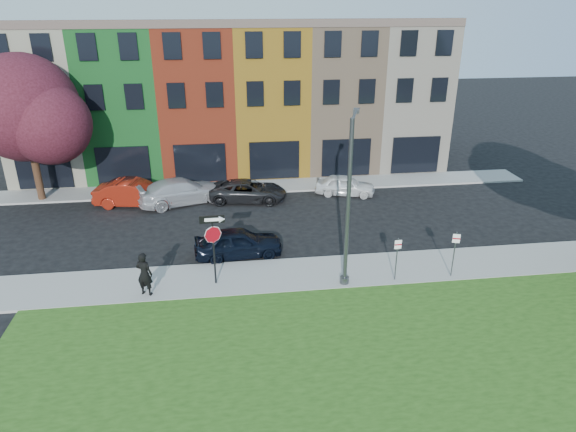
{
  "coord_description": "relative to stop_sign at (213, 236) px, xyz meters",
  "views": [
    {
      "loc": [
        -3.42,
        -17.3,
        11.81
      ],
      "look_at": [
        -0.65,
        4.0,
        2.57
      ],
      "focal_mm": 32.0,
      "sensor_mm": 36.0,
      "label": 1
    }
  ],
  "objects": [
    {
      "name": "man",
      "position": [
        -2.92,
        -0.53,
        -1.33
      ],
      "size": [
        1.04,
        0.97,
        1.95
      ],
      "primitive_type": "imported",
      "rotation": [
        0.0,
        0.0,
        2.75
      ],
      "color": "black",
      "rests_on": "sidewalk_near"
    },
    {
      "name": "street_lamp",
      "position": [
        5.71,
        -0.51,
        1.41
      ],
      "size": [
        1.07,
        2.49,
        7.35
      ],
      "rotation": [
        0.0,
        0.0,
        -0.32
      ],
      "color": "#494C4F",
      "rests_on": "sidewalk_near"
    },
    {
      "name": "parking_sign_a",
      "position": [
        7.95,
        -0.73,
        -1.01
      ],
      "size": [
        0.32,
        0.09,
        2.04
      ],
      "rotation": [
        0.0,
        0.0,
        0.06
      ],
      "color": "#494C4F",
      "rests_on": "sidewalk_near"
    },
    {
      "name": "sedan_near",
      "position": [
        1.12,
        2.68,
        -1.7
      ],
      "size": [
        2.42,
        4.54,
        1.45
      ],
      "primitive_type": "imported",
      "rotation": [
        0.0,
        0.0,
        1.65
      ],
      "color": "black",
      "rests_on": "ground"
    },
    {
      "name": "sidewalk_far",
      "position": [
        1.05,
        12.38,
        -2.36
      ],
      "size": [
        40.0,
        2.4,
        0.12
      ],
      "primitive_type": "cube",
      "color": "gray",
      "rests_on": "ground"
    },
    {
      "name": "parked_car_white",
      "position": [
        8.25,
        10.33,
        -1.78
      ],
      "size": [
        3.48,
        4.57,
        1.29
      ],
      "primitive_type": "imported",
      "rotation": [
        0.0,
        0.0,
        1.3
      ],
      "color": "silver",
      "rests_on": "ground"
    },
    {
      "name": "tree_purple",
      "position": [
        -10.67,
        11.81,
        3.22
      ],
      "size": [
        7.52,
        6.58,
        8.82
      ],
      "color": "#311D10",
      "rests_on": "sidewalk_far"
    },
    {
      "name": "sidewalk_near",
      "position": [
        6.05,
        0.38,
        -2.36
      ],
      "size": [
        40.0,
        3.0,
        0.12
      ],
      "primitive_type": "cube",
      "color": "gray",
      "rests_on": "ground"
    },
    {
      "name": "stop_sign",
      "position": [
        0.0,
        0.0,
        0.0
      ],
      "size": [
        1.05,
        0.11,
        3.24
      ],
      "rotation": [
        0.0,
        0.0,
        0.03
      ],
      "color": "black",
      "rests_on": "sidewalk_near"
    },
    {
      "name": "rowhouse_block",
      "position": [
        1.55,
        18.56,
        2.57
      ],
      "size": [
        30.0,
        10.12,
        10.0
      ],
      "color": "beige",
      "rests_on": "ground"
    },
    {
      "name": "parked_car_red",
      "position": [
        -4.82,
        10.16,
        -1.62
      ],
      "size": [
        3.2,
        5.36,
        1.59
      ],
      "primitive_type": "imported",
      "rotation": [
        0.0,
        0.0,
        1.41
      ],
      "color": "maroon",
      "rests_on": "ground"
    },
    {
      "name": "ground",
      "position": [
        4.05,
        -2.62,
        -2.42
      ],
      "size": [
        120.0,
        120.0,
        0.0
      ],
      "primitive_type": "plane",
      "color": "black",
      "rests_on": "ground"
    },
    {
      "name": "parking_sign_b",
      "position": [
        10.59,
        -0.73,
        -0.94
      ],
      "size": [
        0.31,
        0.13,
        2.19
      ],
      "rotation": [
        0.0,
        0.0,
        -0.31
      ],
      "color": "#494C4F",
      "rests_on": "sidewalk_near"
    },
    {
      "name": "parked_car_silver",
      "position": [
        -2.06,
        10.2,
        -1.64
      ],
      "size": [
        5.7,
        6.8,
        1.56
      ],
      "primitive_type": "imported",
      "rotation": [
        0.0,
        0.0,
        1.93
      ],
      "color": "#A2A3A7",
      "rests_on": "ground"
    },
    {
      "name": "parked_car_dark",
      "position": [
        2.02,
        10.05,
        -1.76
      ],
      "size": [
        3.49,
        5.34,
        1.32
      ],
      "primitive_type": "imported",
      "rotation": [
        0.0,
        0.0,
        1.43
      ],
      "color": "black",
      "rests_on": "ground"
    }
  ]
}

